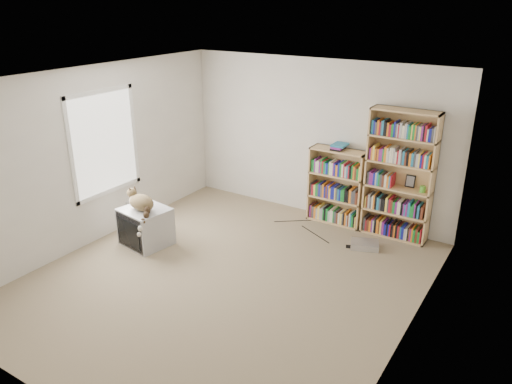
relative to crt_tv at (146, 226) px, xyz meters
The scene contains 17 objects.
floor 1.57m from the crt_tv, ahead, with size 4.50×5.00×0.01m, color gray.
wall_back 2.94m from the crt_tv, 56.46° to the left, with size 4.50×0.02×2.50m, color silver.
wall_front 3.24m from the crt_tv, 60.26° to the right, with size 4.50×0.02×2.50m, color silver.
wall_left 1.23m from the crt_tv, 165.45° to the right, with size 0.02×5.00×2.50m, color silver.
wall_right 3.91m from the crt_tv, ahead, with size 0.02×5.00×2.50m, color silver.
ceiling 2.71m from the crt_tv, ahead, with size 4.50×5.00×0.02m, color white.
window 1.33m from the crt_tv, behind, with size 0.02×1.22×1.52m, color white.
crt_tv is the anchor object (origin of this frame).
cat 0.37m from the crt_tv, 70.80° to the right, with size 0.59×0.51×0.49m.
bookcase_tall 3.71m from the crt_tv, 36.52° to the left, with size 0.95×0.30×1.91m.
bookcase_short 2.96m from the crt_tv, 47.60° to the left, with size 0.87×0.30×1.19m.
book_stack 3.08m from the crt_tv, 47.54° to the left, with size 0.22×0.28×0.09m, color #A61626.
green_mug 3.97m from the crt_tv, 33.26° to the left, with size 0.08×0.08×0.09m, color #52AE31.
framed_print 3.86m from the crt_tv, 36.25° to the left, with size 0.14×0.01×0.18m, color black.
dvd_player 3.14m from the crt_tv, 29.94° to the left, with size 0.39×0.28×0.09m, color #BAB9BE.
wall_outlet 0.78m from the crt_tv, 154.05° to the left, with size 0.01×0.08×0.13m, color silver.
floor_cables 2.27m from the crt_tv, 42.71° to the left, with size 1.20×0.70×0.01m, color black, non-canonical shape.
Camera 1 is at (3.26, -4.45, 3.35)m, focal length 35.00 mm.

